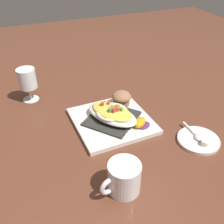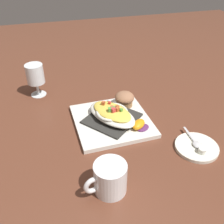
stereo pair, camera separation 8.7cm
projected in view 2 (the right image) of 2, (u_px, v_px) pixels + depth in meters
name	position (u px, v px, depth m)	size (l,w,h in m)	color
ground_plane	(112.00, 123.00, 0.90)	(2.60, 2.60, 0.00)	brown
square_plate	(112.00, 121.00, 0.89)	(0.25, 0.25, 0.01)	silver
folded_napkin	(112.00, 118.00, 0.89)	(0.15, 0.16, 0.01)	#2B2B28
gratin_dish	(112.00, 113.00, 0.87)	(0.22, 0.18, 0.05)	silver
muffin	(125.00, 99.00, 0.94)	(0.07, 0.07, 0.05)	#966A41
orange_garnish	(139.00, 125.00, 0.84)	(0.07, 0.07, 0.03)	#59295D
coffee_mug	(110.00, 180.00, 0.64)	(0.08, 0.11, 0.08)	white
stemmed_glass	(35.00, 76.00, 1.00)	(0.07, 0.07, 0.13)	white
creamer_saucer	(197.00, 147.00, 0.79)	(0.13, 0.13, 0.01)	silver
spoon	(196.00, 143.00, 0.79)	(0.10, 0.03, 0.01)	silver
creamer_cup_0	(202.00, 151.00, 0.75)	(0.02, 0.02, 0.02)	white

